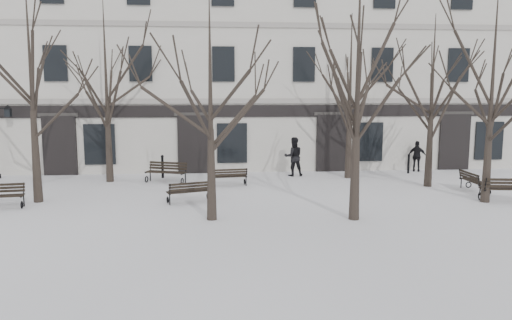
{
  "coord_description": "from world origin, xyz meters",
  "views": [
    {
      "loc": [
        -2.57,
        -16.96,
        4.15
      ],
      "look_at": [
        -0.83,
        3.0,
        1.32
      ],
      "focal_mm": 35.0,
      "sensor_mm": 36.0,
      "label": 1
    }
  ],
  "objects": [
    {
      "name": "bench_3",
      "position": [
        -4.67,
        5.51,
        0.5
      ],
      "size": [
        1.92,
        1.23,
        0.92
      ],
      "rotation": [
        0.0,
        0.0,
        -0.34
      ],
      "color": "black",
      "rests_on": "ground"
    },
    {
      "name": "tree_0",
      "position": [
        -9.08,
        1.89,
        5.06
      ],
      "size": [
        5.67,
        5.67,
        8.1
      ],
      "color": "black",
      "rests_on": "ground"
    },
    {
      "name": "tree_4",
      "position": [
        -7.25,
        5.91,
        5.02
      ],
      "size": [
        5.62,
        5.62,
        8.03
      ],
      "color": "black",
      "rests_on": "ground"
    },
    {
      "name": "pedestrian_b",
      "position": [
        1.32,
        6.7,
        0.0
      ],
      "size": [
        0.96,
        0.77,
        1.89
      ],
      "primitive_type": "imported",
      "rotation": [
        0.0,
        0.0,
        3.2
      ],
      "color": "black",
      "rests_on": "ground"
    },
    {
      "name": "tree_1",
      "position": [
        -2.63,
        -1.23,
        4.35
      ],
      "size": [
        4.87,
        4.87,
        6.96
      ],
      "color": "black",
      "rests_on": "ground"
    },
    {
      "name": "bench_1",
      "position": [
        -3.45,
        1.26,
        0.45
      ],
      "size": [
        1.71,
        1.05,
        0.82
      ],
      "rotation": [
        0.0,
        0.0,
        3.45
      ],
      "color": "black",
      "rests_on": "ground"
    },
    {
      "name": "pedestrian_c",
      "position": [
        7.82,
        7.44,
        0.0
      ],
      "size": [
        1.0,
        0.74,
        1.57
      ],
      "primitive_type": "imported",
      "rotation": [
        0.0,
        0.0,
        2.7
      ],
      "color": "black",
      "rests_on": "ground"
    },
    {
      "name": "bollard_a",
      "position": [
        -4.96,
        6.68,
        0.59
      ],
      "size": [
        0.14,
        0.14,
        1.1
      ],
      "color": "black",
      "rests_on": "ground"
    },
    {
      "name": "building",
      "position": [
        0.0,
        12.96,
        5.52
      ],
      "size": [
        40.4,
        10.2,
        11.4
      ],
      "color": "beige",
      "rests_on": "ground"
    },
    {
      "name": "bench_5",
      "position": [
        8.06,
        2.31,
        0.45
      ],
      "size": [
        0.64,
        1.67,
        0.83
      ],
      "rotation": [
        0.0,
        0.0,
        1.55
      ],
      "color": "black",
      "rests_on": "ground"
    },
    {
      "name": "tree_3",
      "position": [
        7.53,
        0.44,
        4.84
      ],
      "size": [
        5.42,
        5.42,
        7.74
      ],
      "color": "black",
      "rests_on": "ground"
    },
    {
      "name": "tree_2",
      "position": [
        1.95,
        -1.61,
        5.17
      ],
      "size": [
        5.78,
        5.78,
        8.26
      ],
      "color": "black",
      "rests_on": "ground"
    },
    {
      "name": "ground",
      "position": [
        0.0,
        0.0,
        0.0
      ],
      "size": [
        100.0,
        100.0,
        0.0
      ],
      "primitive_type": "plane",
      "color": "white",
      "rests_on": "ground"
    },
    {
      "name": "bench_4",
      "position": [
        -1.9,
        4.35,
        0.44
      ],
      "size": [
        1.65,
        0.79,
        0.8
      ],
      "rotation": [
        0.0,
        0.0,
        3.28
      ],
      "color": "black",
      "rests_on": "ground"
    },
    {
      "name": "tree_6",
      "position": [
        6.71,
        3.58,
        4.55
      ],
      "size": [
        5.1,
        5.1,
        7.28
      ],
      "color": "black",
      "rests_on": "ground"
    },
    {
      "name": "bench_2",
      "position": [
        8.35,
        0.35,
        0.52
      ],
      "size": [
        1.97,
        0.96,
        0.95
      ],
      "rotation": [
        0.0,
        0.0,
        2.99
      ],
      "color": "black",
      "rests_on": "ground"
    },
    {
      "name": "tree_5",
      "position": [
        3.83,
        5.95,
        4.76
      ],
      "size": [
        5.33,
        5.33,
        7.61
      ],
      "color": "black",
      "rests_on": "ground"
    },
    {
      "name": "bollard_b",
      "position": [
        7.18,
        6.93,
        0.53
      ],
      "size": [
        0.13,
        0.13,
        0.99
      ],
      "color": "black",
      "rests_on": "ground"
    }
  ]
}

